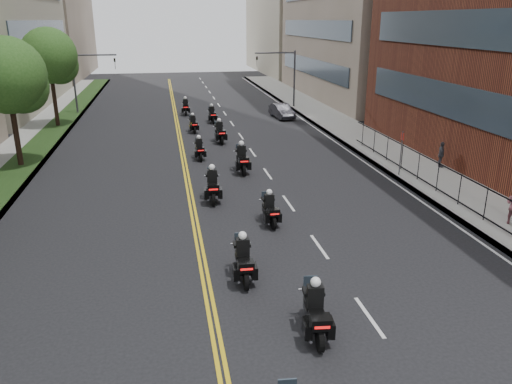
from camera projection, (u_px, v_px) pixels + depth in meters
sidewalk_right at (375, 146)px, 35.10m from camera, size 4.00×90.00×0.15m
sidewalk_left at (12, 163)px, 30.95m from camera, size 4.00×90.00×0.15m
grass_strip at (25, 160)px, 31.06m from camera, size 2.00×90.00×0.04m
iron_fence at (472, 196)px, 22.58m from camera, size 0.05×28.00×1.50m
traffic_signal_right at (285, 71)px, 49.28m from camera, size 4.09×0.20×5.60m
traffic_signal_left at (84, 74)px, 45.98m from camera, size 4.09×0.20×5.60m
motorcycle_1 at (315, 313)px, 13.99m from camera, size 0.68×2.36×1.74m
motorcycle_2 at (243, 261)px, 17.04m from camera, size 0.55×2.32×1.71m
motorcycle_3 at (270, 210)px, 21.71m from camera, size 0.49×2.10×1.55m
motorcycle_4 at (213, 187)px, 24.47m from camera, size 0.60×2.47×1.82m
motorcycle_5 at (242, 160)px, 29.04m from camera, size 0.58×2.51×1.85m
motorcycle_6 at (199, 150)px, 31.85m from camera, size 0.49×2.08×1.53m
motorcycle_7 at (220, 133)px, 36.09m from camera, size 0.61×2.39×1.77m
motorcycle_8 at (193, 125)px, 39.41m from camera, size 0.57×2.08×1.54m
motorcycle_9 at (212, 115)px, 43.13m from camera, size 0.51×2.19×1.62m
motorcycle_10 at (186, 108)px, 46.71m from camera, size 0.53×2.28×1.69m
parked_sedan at (282, 111)px, 45.13m from camera, size 1.74×3.98×1.27m
pedestrian_c at (441, 155)px, 29.51m from camera, size 0.65×0.97×1.53m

